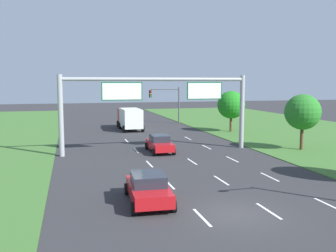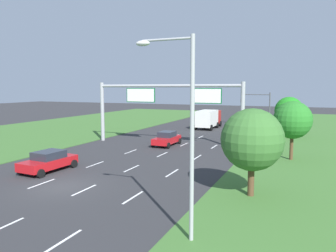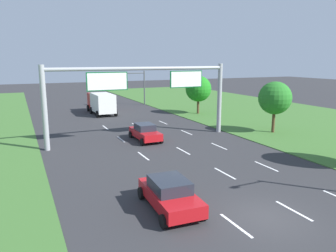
{
  "view_description": "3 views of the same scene",
  "coord_description": "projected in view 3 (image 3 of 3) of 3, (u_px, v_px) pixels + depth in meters",
  "views": [
    {
      "loc": [
        -7.63,
        -16.04,
        6.35
      ],
      "look_at": [
        0.87,
        16.26,
        2.42
      ],
      "focal_mm": 40.0,
      "sensor_mm": 36.0,
      "label": 1
    },
    {
      "loc": [
        14.47,
        -16.26,
        6.42
      ],
      "look_at": [
        1.96,
        12.87,
        2.68
      ],
      "focal_mm": 35.0,
      "sensor_mm": 36.0,
      "label": 2
    },
    {
      "loc": [
        -10.25,
        -11.12,
        7.38
      ],
      "look_at": [
        0.66,
        12.62,
        2.07
      ],
      "focal_mm": 35.0,
      "sensor_mm": 36.0,
      "label": 3
    }
  ],
  "objects": [
    {
      "name": "traffic_light_mast",
      "position": [
        133.0,
        82.0,
        52.56
      ],
      "size": [
        4.76,
        0.49,
        5.6
      ],
      "color": "#47494F",
      "rests_on": "ground_plane"
    },
    {
      "name": "box_truck",
      "position": [
        101.0,
        102.0,
        45.13
      ],
      "size": [
        2.76,
        7.27,
        2.86
      ],
      "rotation": [
        0.0,
        0.0,
        0.01
      ],
      "color": "#B21E19",
      "rests_on": "ground_plane"
    },
    {
      "name": "ground_plane",
      "position": [
        266.0,
        218.0,
        15.57
      ],
      "size": [
        200.0,
        200.0,
        0.0
      ],
      "primitive_type": "plane",
      "color": "#2D2D30"
    },
    {
      "name": "car_near_red",
      "position": [
        145.0,
        132.0,
        30.33
      ],
      "size": [
        2.03,
        4.37,
        1.56
      ],
      "rotation": [
        0.0,
        0.0,
        -0.01
      ],
      "color": "red",
      "rests_on": "ground_plane"
    },
    {
      "name": "lane_dashes_slip",
      "position": [
        299.0,
        180.0,
        20.39
      ],
      "size": [
        0.14,
        44.4,
        0.01
      ],
      "color": "white",
      "rests_on": "ground_plane"
    },
    {
      "name": "roadside_tree_far",
      "position": [
        198.0,
        89.0,
        44.67
      ],
      "size": [
        3.53,
        3.53,
        5.24
      ],
      "color": "#513823",
      "rests_on": "ground_plane"
    },
    {
      "name": "car_lead_silver",
      "position": [
        170.0,
        194.0,
        16.38
      ],
      "size": [
        2.41,
        4.58,
        1.55
      ],
      "rotation": [
        0.0,
        0.0,
        -0.05
      ],
      "color": "red",
      "rests_on": "ground_plane"
    },
    {
      "name": "lane_dashes_inner_right",
      "position": [
        254.0,
        189.0,
        18.96
      ],
      "size": [
        0.14,
        44.4,
        0.01
      ],
      "color": "white",
      "rests_on": "ground_plane"
    },
    {
      "name": "roadside_tree_mid",
      "position": [
        275.0,
        98.0,
        32.94
      ],
      "size": [
        3.32,
        3.32,
        5.25
      ],
      "color": "#513823",
      "rests_on": "ground_plane"
    },
    {
      "name": "lane_dashes_inner_left",
      "position": [
        202.0,
        200.0,
        17.52
      ],
      "size": [
        0.14,
        44.4,
        0.01
      ],
      "color": "white",
      "rests_on": "ground_plane"
    },
    {
      "name": "sign_gantry",
      "position": [
        143.0,
        87.0,
        29.68
      ],
      "size": [
        17.24,
        0.44,
        7.0
      ],
      "color": "#9EA0A5",
      "rests_on": "ground_plane"
    }
  ]
}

